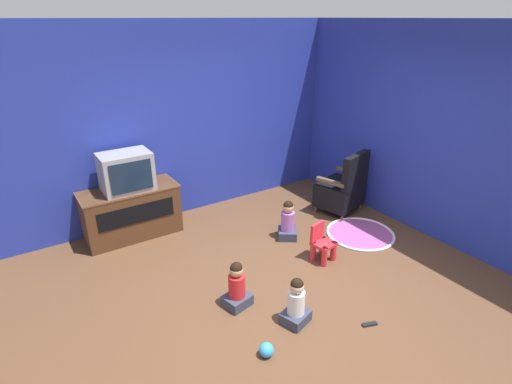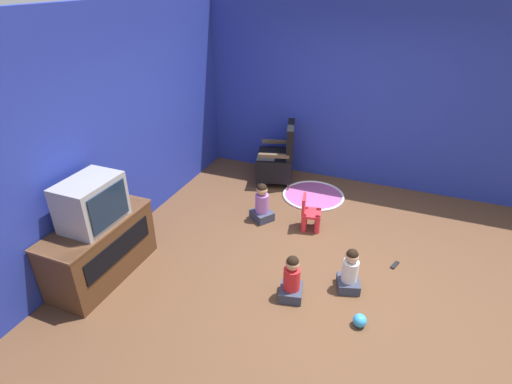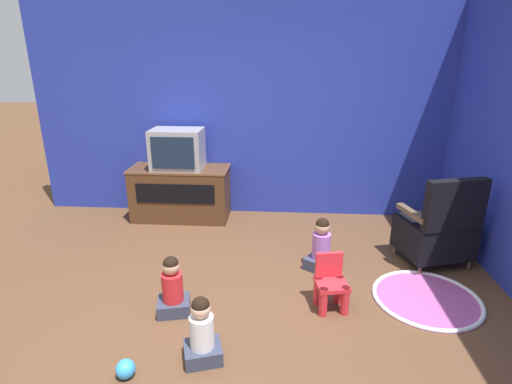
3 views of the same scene
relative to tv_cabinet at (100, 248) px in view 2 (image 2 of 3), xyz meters
The scene contains 13 objects.
ground_plane 2.45m from the tv_cabinet, 63.51° to the right, with size 30.00×30.00×0.00m, color brown.
wall_back 1.32m from the tv_cabinet, 23.82° to the left, with size 5.38×0.12×2.72m.
wall_right 4.28m from the tv_cabinet, 34.99° to the right, with size 0.12×5.57×2.72m.
tv_cabinet is the anchor object (origin of this frame).
television 0.58m from the tv_cabinet, 90.00° to the right, with size 0.63×0.45×0.49m.
black_armchair 3.05m from the tv_cabinet, 19.43° to the right, with size 0.76×0.70×0.95m.
yellow_kid_chair 2.55m from the tv_cabinet, 46.93° to the right, with size 0.30×0.29×0.47m.
play_mat 3.12m from the tv_cabinet, 33.03° to the right, with size 0.93×0.93×0.04m.
child_watching_left 2.67m from the tv_cabinet, 72.89° to the right, with size 0.31×0.29×0.50m.
child_watching_center 2.07m from the tv_cabinet, 77.84° to the right, with size 0.30×0.28×0.51m.
child_watching_right 2.09m from the tv_cabinet, 35.16° to the right, with size 0.35×0.36×0.54m.
toy_ball 2.78m from the tv_cabinet, 83.66° to the right, with size 0.13×0.13×0.13m.
remote_control 3.29m from the tv_cabinet, 65.53° to the right, with size 0.16×0.09×0.02m.
Camera 2 is at (-3.67, -0.68, 2.95)m, focal length 28.00 mm.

